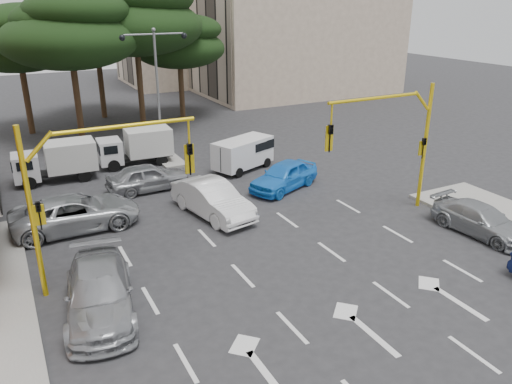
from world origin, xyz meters
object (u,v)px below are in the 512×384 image
Objects in this scene: street_lamp_center at (156,70)px; car_blue_compact at (284,176)px; car_white_hatch at (212,199)px; car_silver_parked at (481,220)px; car_silver_cross_b at (148,177)px; car_silver_wagon at (99,292)px; van_white at (243,154)px; signal_mast_right at (398,133)px; box_truck_a at (56,162)px; signal_mast_left at (86,181)px; car_silver_cross_a at (76,213)px; box_truck_b at (136,147)px.

car_blue_compact is (3.92, -8.94, -4.68)m from street_lamp_center.
car_silver_parked is at bearing -48.24° from car_white_hatch.
car_silver_parked is at bearing -137.26° from car_silver_cross_b.
car_silver_wagon is 1.38× the size of van_white.
signal_mast_right is 1.60× the size of van_white.
van_white is (-0.51, 3.94, 0.19)m from car_blue_compact.
box_truck_a reaches higher than van_white.
signal_mast_left is 12.33m from box_truck_a.
street_lamp_center reaches higher than car_blue_compact.
car_silver_cross_a is at bearing 159.56° from signal_mast_right.
car_blue_compact is (4.74, 1.45, -0.06)m from car_white_hatch.
car_silver_cross_a reaches higher than car_blue_compact.
signal_mast_right is 1.39× the size of car_silver_cross_b.
box_truck_b is (4.75, 7.82, 0.33)m from car_silver_cross_a.
car_silver_parked is at bearing -119.19° from car_silver_cross_a.
van_white is 6.62m from box_truck_b.
box_truck_a reaches higher than car_silver_cross_b.
car_silver_cross_b is 6.05m from van_white.
car_blue_compact is 13.04m from car_silver_wagon.
car_white_hatch is 1.31× the size of van_white.
car_blue_compact is at bearing 42.22° from car_silver_wagon.
van_white is (-3.39, 9.01, -2.95)m from signal_mast_right.
car_silver_wagon reaches higher than car_silver_parked.
signal_mast_right is at bearing -142.53° from box_truck_b.
car_white_hatch is 1.10× the size of box_truck_b.
signal_mast_left is 13.94m from van_white.
car_white_hatch is 9.31m from box_truck_b.
car_white_hatch is 6.07m from car_silver_cross_a.
signal_mast_right is at bearing -36.61° from car_white_hatch.
car_silver_parked is (15.42, -8.60, -0.12)m from car_silver_cross_a.
car_silver_wagon reaches higher than car_blue_compact.
signal_mast_right is 14.37m from car_silver_wagon.
car_blue_compact is 0.80× the size of car_silver_cross_a.
signal_mast_left is 1.16× the size of car_silver_wagon.
car_blue_compact is 9.87m from car_silver_parked.
car_silver_wagon is (-6.27, -5.54, -0.06)m from car_white_hatch.
car_white_hatch is at bearing 138.21° from car_silver_parked.
car_silver_cross_a is at bearing -178.30° from box_truck_a.
car_silver_cross_a is (0.09, 5.04, -3.12)m from signal_mast_left.
box_truck_a is at bearing 45.86° from car_silver_cross_b.
signal_mast_left is 16.24m from car_silver_parked.
car_white_hatch reaches higher than car_silver_cross_a.
box_truck_a is at bearing 103.42° from box_truck_b.
box_truck_b is at bearing -31.31° from car_silver_cross_a.
box_truck_a is (-13.46, 12.01, -2.80)m from signal_mast_right.
car_blue_compact is 7.22m from car_silver_cross_b.
street_lamp_center is 1.77× the size of car_blue_compact.
car_white_hatch reaches higher than car_silver_parked.
car_silver_wagon is at bearing -179.58° from box_truck_a.
car_silver_parked is at bearing 3.88° from car_silver_wagon.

